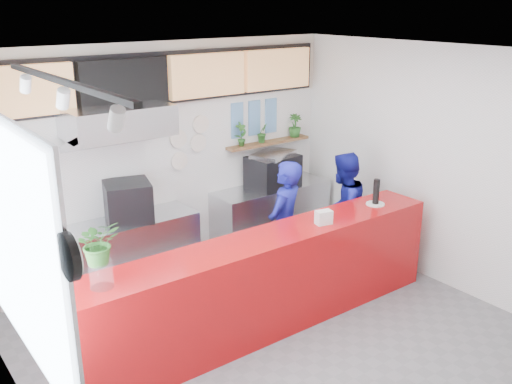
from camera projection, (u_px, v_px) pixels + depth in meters
floor at (288, 344)px, 6.05m from camera, size 5.00×5.00×0.00m
ceiling at (294, 55)px, 5.10m from camera, size 5.00×5.00×0.00m
wall_back at (168, 158)px, 7.47m from camera, size 5.00×0.00×5.00m
wall_left at (28, 284)px, 4.16m from camera, size 0.00×5.00×5.00m
wall_right at (446, 169)px, 6.99m from camera, size 0.00×5.00×5.00m
service_counter at (265, 284)px, 6.18m from camera, size 4.50×0.60×1.10m
cream_band at (164, 74)px, 7.12m from camera, size 5.00×0.02×0.80m
prep_bench at (127, 255)px, 7.13m from camera, size 1.80×0.60×0.90m
panini_oven at (128, 201)px, 6.95m from camera, size 0.66×0.66×0.48m
extraction_hood at (118, 121)px, 6.55m from camera, size 1.20×0.70×0.35m
hood_lip at (119, 138)px, 6.61m from camera, size 1.20×0.69×0.31m
right_bench at (271, 215)px, 8.43m from camera, size 1.80×0.60×0.90m
espresso_machine at (273, 171)px, 8.23m from camera, size 0.75×0.57×0.46m
espresso_tray at (273, 154)px, 8.15m from camera, size 0.75×0.64×0.06m
herb_shelf at (269, 143)px, 8.31m from camera, size 1.40×0.18×0.04m
menu_board_far_left at (22, 91)px, 6.06m from camera, size 1.10×0.10×0.55m
menu_board_mid_left at (124, 82)px, 6.71m from camera, size 1.10×0.10×0.55m
menu_board_mid_right at (207, 75)px, 7.37m from camera, size 1.10×0.10×0.55m
menu_board_far_right at (277, 69)px, 8.03m from camera, size 1.10×0.10×0.55m
soffit at (165, 78)px, 7.11m from camera, size 4.80×0.04×0.65m
window_pane at (17, 245)px, 4.34m from camera, size 0.04×2.20×1.90m
window_frame at (20, 244)px, 4.35m from camera, size 0.03×2.30×2.00m
wall_clock_rim at (69, 256)px, 3.32m from camera, size 0.05×0.30×0.30m
wall_clock_face at (74, 255)px, 3.34m from camera, size 0.02×0.26×0.26m
track_rail at (61, 81)px, 3.93m from camera, size 0.05×2.40×0.04m
dec_plate_a at (178, 139)px, 7.46m from camera, size 0.24×0.03×0.24m
dec_plate_b at (198, 143)px, 7.66m from camera, size 0.24×0.03×0.24m
dec_plate_c at (179, 161)px, 7.55m from camera, size 0.24×0.03×0.24m
dec_plate_d at (201, 124)px, 7.61m from camera, size 0.24×0.03×0.24m
photo_frame_a at (237, 112)px, 7.92m from camera, size 0.20×0.02×0.25m
photo_frame_b at (254, 109)px, 8.09m from camera, size 0.20×0.02×0.25m
photo_frame_c at (271, 107)px, 8.26m from camera, size 0.20×0.02×0.25m
photo_frame_d at (237, 129)px, 8.00m from camera, size 0.20×0.02×0.25m
photo_frame_e at (254, 127)px, 8.17m from camera, size 0.20×0.02×0.25m
photo_frame_f at (271, 124)px, 8.34m from camera, size 0.20×0.02×0.25m
staff_center at (285, 226)px, 7.02m from camera, size 0.72×0.61×1.66m
staff_right at (342, 211)px, 7.60m from camera, size 0.90×0.77×1.60m
herb_a at (241, 134)px, 7.97m from camera, size 0.19×0.14×0.34m
herb_b at (262, 133)px, 8.19m from camera, size 0.16×0.14×0.28m
herb_d at (295, 125)px, 8.53m from camera, size 0.24×0.22×0.34m
glass_vase at (101, 274)px, 4.92m from camera, size 0.22×0.22×0.25m
basil_vase at (98, 243)px, 4.83m from camera, size 0.37×0.32×0.40m
napkin_holder at (324, 217)px, 6.33m from camera, size 0.20×0.15×0.16m
white_plate at (375, 204)px, 6.96m from camera, size 0.29×0.29×0.02m
pepper_mill at (376, 192)px, 6.91m from camera, size 0.10×0.10×0.31m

